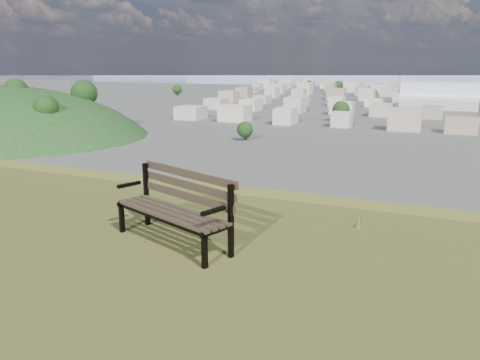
% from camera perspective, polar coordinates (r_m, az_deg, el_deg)
% --- Properties ---
extents(park_bench, '(1.66, 1.03, 0.83)m').
position_cam_1_polar(park_bench, '(5.41, -7.69, -2.87)').
color(park_bench, '#433827').
rests_on(park_bench, hilltop_mesa).
extents(arena, '(50.29, 21.68, 21.14)m').
position_cam_1_polar(arena, '(307.38, 23.65, 8.86)').
color(arena, '#B8B9B5').
rests_on(arena, ground).
extents(city_blocks, '(395.00, 361.00, 7.00)m').
position_cam_1_polar(city_blocks, '(397.71, 22.96, 9.65)').
color(city_blocks, beige).
rests_on(city_blocks, ground).
extents(city_trees, '(406.52, 387.20, 9.98)m').
position_cam_1_polar(city_trees, '(323.68, 18.08, 9.53)').
color(city_trees, '#2F2217').
rests_on(city_trees, ground).
extents(bay_water, '(2400.00, 700.00, 0.12)m').
position_cam_1_polar(bay_water, '(902.96, 23.39, 11.30)').
color(bay_water, '#8D9FB4').
rests_on(bay_water, ground).
extents(far_hills, '(2050.00, 340.00, 60.00)m').
position_cam_1_polar(far_hills, '(1406.94, 21.10, 13.17)').
color(far_hills, '#97A0BC').
rests_on(far_hills, ground).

